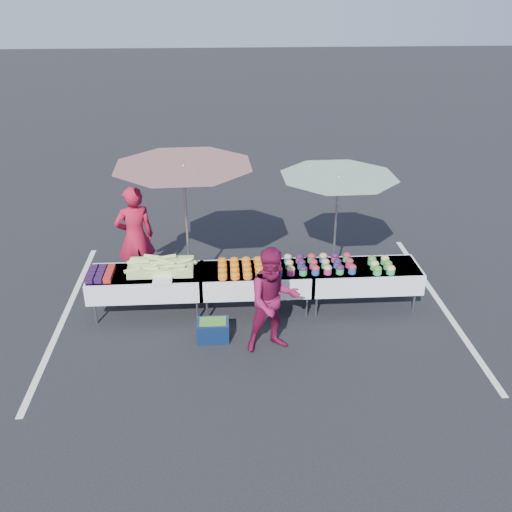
{
  "coord_description": "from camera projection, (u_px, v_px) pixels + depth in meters",
  "views": [
    {
      "loc": [
        -0.53,
        -8.3,
        5.08
      ],
      "look_at": [
        0.0,
        0.0,
        1.0
      ],
      "focal_mm": 40.0,
      "sensor_mm": 36.0,
      "label": 1
    }
  ],
  "objects": [
    {
      "name": "ground",
      "position": [
        256.0,
        309.0,
        9.7
      ],
      "size": [
        80.0,
        80.0,
        0.0
      ],
      "primitive_type": "plane",
      "color": "black"
    },
    {
      "name": "carrot_bowls",
      "position": [
        241.0,
        268.0,
        9.33
      ],
      "size": [
        0.75,
        0.69,
        0.11
      ],
      "color": "orange",
      "rests_on": "table_center"
    },
    {
      "name": "corn_pile",
      "position": [
        161.0,
        266.0,
        9.28
      ],
      "size": [
        1.16,
        0.57,
        0.26
      ],
      "color": "#9ABE61",
      "rests_on": "table_left"
    },
    {
      "name": "berry_punnets",
      "position": [
        101.0,
        274.0,
        9.16
      ],
      "size": [
        0.4,
        0.54,
        0.08
      ],
      "color": "black",
      "rests_on": "table_left"
    },
    {
      "name": "umbrella_right",
      "position": [
        338.0,
        186.0,
        9.67
      ],
      "size": [
        2.64,
        2.64,
        2.09
      ],
      "rotation": [
        0.0,
        0.0,
        -0.37
      ],
      "color": "black",
      "rests_on": "ground"
    },
    {
      "name": "plastic_bags",
      "position": [
        163.0,
        280.0,
        9.01
      ],
      "size": [
        0.3,
        0.25,
        0.05
      ],
      "primitive_type": "cube",
      "color": "white",
      "rests_on": "table_left"
    },
    {
      "name": "table_center",
      "position": [
        256.0,
        279.0,
        9.44
      ],
      "size": [
        1.86,
        0.81,
        0.75
      ],
      "color": "white",
      "rests_on": "ground"
    },
    {
      "name": "table_right",
      "position": [
        363.0,
        275.0,
        9.55
      ],
      "size": [
        1.86,
        0.81,
        0.75
      ],
      "color": "white",
      "rests_on": "ground"
    },
    {
      "name": "potato_cups",
      "position": [
        313.0,
        264.0,
        9.39
      ],
      "size": [
        1.34,
        0.58,
        0.16
      ],
      "color": "#204897",
      "rests_on": "table_right"
    },
    {
      "name": "stripe_left",
      "position": [
        65.0,
        315.0,
        9.52
      ],
      "size": [
        0.1,
        5.0,
        0.0
      ],
      "primitive_type": "cube",
      "color": "silver",
      "rests_on": "ground"
    },
    {
      "name": "customer",
      "position": [
        273.0,
        301.0,
        8.33
      ],
      "size": [
        0.91,
        0.78,
        1.65
      ],
      "primitive_type": "imported",
      "rotation": [
        0.0,
        0.0,
        0.21
      ],
      "color": "maroon",
      "rests_on": "ground"
    },
    {
      "name": "storage_bin",
      "position": [
        213.0,
        330.0,
        8.83
      ],
      "size": [
        0.49,
        0.36,
        0.32
      ],
      "rotation": [
        0.0,
        0.0,
        -0.0
      ],
      "color": "#0C1C3D",
      "rests_on": "ground"
    },
    {
      "name": "bean_baskets",
      "position": [
        381.0,
        265.0,
        9.37
      ],
      "size": [
        0.36,
        0.5,
        0.15
      ],
      "color": "green",
      "rests_on": "table_right"
    },
    {
      "name": "stripe_right",
      "position": [
        440.0,
        302.0,
        9.88
      ],
      "size": [
        0.1,
        5.0,
        0.0
      ],
      "primitive_type": "cube",
      "color": "silver",
      "rests_on": "ground"
    },
    {
      "name": "umbrella_left",
      "position": [
        184.0,
        177.0,
        9.23
      ],
      "size": [
        3.0,
        3.0,
        2.39
      ],
      "rotation": [
        0.0,
        0.0,
        -0.35
      ],
      "color": "black",
      "rests_on": "ground"
    },
    {
      "name": "table_left",
      "position": [
        147.0,
        282.0,
        9.34
      ],
      "size": [
        1.86,
        0.81,
        0.75
      ],
      "color": "white",
      "rests_on": "ground"
    },
    {
      "name": "vendor",
      "position": [
        135.0,
        237.0,
        10.08
      ],
      "size": [
        0.79,
        0.65,
        1.88
      ],
      "primitive_type": "imported",
      "rotation": [
        0.0,
        0.0,
        3.47
      ],
      "color": "#AC1330",
      "rests_on": "ground"
    }
  ]
}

